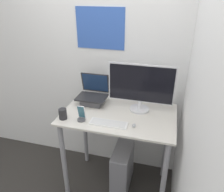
{
  "coord_description": "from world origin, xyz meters",
  "views": [
    {
      "loc": [
        0.42,
        -1.43,
        2.03
      ],
      "look_at": [
        -0.07,
        0.34,
        1.13
      ],
      "focal_mm": 35.0,
      "sensor_mm": 36.0,
      "label": 1
    }
  ],
  "objects": [
    {
      "name": "mouse",
      "position": [
        0.18,
        0.16,
        0.96
      ],
      "size": [
        0.03,
        0.05,
        0.02
      ],
      "color": "#99999E",
      "rests_on": "desk"
    },
    {
      "name": "mug",
      "position": [
        -0.48,
        0.11,
        1.0
      ],
      "size": [
        0.07,
        0.07,
        0.1
      ],
      "color": "#262628",
      "rests_on": "desk"
    },
    {
      "name": "desk",
      "position": [
        0.0,
        0.34,
        0.76
      ],
      "size": [
        1.08,
        0.68,
        0.95
      ],
      "color": "beige",
      "rests_on": "ground_plane"
    },
    {
      "name": "monitor",
      "position": [
        0.18,
        0.47,
        1.19
      ],
      "size": [
        0.63,
        0.19,
        0.47
      ],
      "color": "silver",
      "rests_on": "desk"
    },
    {
      "name": "wall_side_right",
      "position": [
        0.63,
        0.0,
        1.3
      ],
      "size": [
        0.05,
        6.0,
        2.6
      ],
      "color": "silver",
      "rests_on": "ground_plane"
    },
    {
      "name": "keyboard",
      "position": [
        -0.04,
        0.14,
        0.96
      ],
      "size": [
        0.34,
        0.11,
        0.02
      ],
      "color": "white",
      "rests_on": "desk"
    },
    {
      "name": "wall_back",
      "position": [
        -0.0,
        0.76,
        1.3
      ],
      "size": [
        6.0,
        0.06,
        2.6
      ],
      "color": "silver",
      "rests_on": "ground_plane"
    },
    {
      "name": "laptop",
      "position": [
        -0.32,
        0.48,
        1.02
      ],
      "size": [
        0.3,
        0.26,
        0.3
      ],
      "color": "#4C4C51",
      "rests_on": "desk"
    },
    {
      "name": "computer_tower",
      "position": [
        0.05,
        0.36,
        0.25
      ],
      "size": [
        0.18,
        0.44,
        0.51
      ],
      "color": "gray",
      "rests_on": "ground_plane"
    },
    {
      "name": "cell_phone",
      "position": [
        -0.3,
        0.14,
        0.99
      ],
      "size": [
        0.07,
        0.07,
        0.15
      ],
      "color": "#4C4C51",
      "rests_on": "desk"
    }
  ]
}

